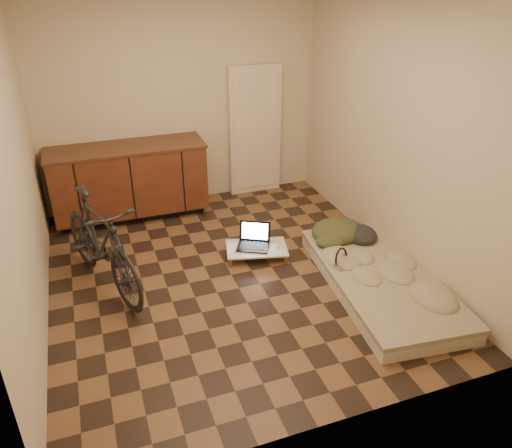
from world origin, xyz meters
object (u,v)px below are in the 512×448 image
object	(u,v)px
lap_desk	(257,248)
futon	(380,280)
laptop	(254,241)
bicycle	(100,239)

from	to	relation	value
lap_desk	futon	bearing A→B (deg)	-32.18
lap_desk	laptop	world-z (taller)	laptop
bicycle	futon	xyz separation A→B (m)	(2.50, -0.94, -0.44)
bicycle	lap_desk	distance (m)	1.63
bicycle	laptop	world-z (taller)	bicycle
futon	lap_desk	distance (m)	1.34
bicycle	laptop	size ratio (longest dim) A/B	3.75
laptop	bicycle	bearing A→B (deg)	-149.12
bicycle	futon	world-z (taller)	bicycle
lap_desk	bicycle	bearing A→B (deg)	-165.03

